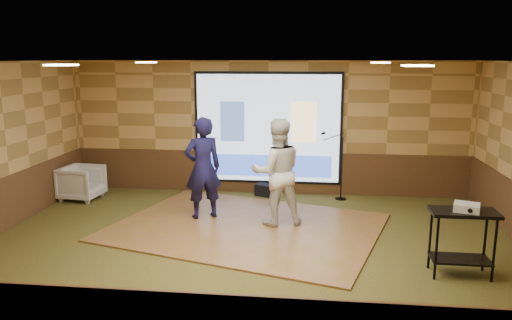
# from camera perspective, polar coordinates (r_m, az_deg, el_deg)

# --- Properties ---
(ground) EXTENTS (9.00, 9.00, 0.00)m
(ground) POSITION_cam_1_polar(r_m,az_deg,el_deg) (8.28, -0.86, -10.08)
(ground) COLOR #2E3719
(ground) RESTS_ON ground
(room_shell) EXTENTS (9.04, 7.04, 3.02)m
(room_shell) POSITION_cam_1_polar(r_m,az_deg,el_deg) (7.75, -0.91, 4.46)
(room_shell) COLOR tan
(room_shell) RESTS_ON ground
(wainscot_back) EXTENTS (9.00, 0.04, 0.95)m
(wainscot_back) POSITION_cam_1_polar(r_m,az_deg,el_deg) (11.45, 1.35, -1.42)
(wainscot_back) COLOR #4C3019
(wainscot_back) RESTS_ON ground
(projector_screen) EXTENTS (3.32, 0.06, 2.52)m
(projector_screen) POSITION_cam_1_polar(r_m,az_deg,el_deg) (11.22, 1.36, 3.51)
(projector_screen) COLOR black
(projector_screen) RESTS_ON room_shell
(downlight_nw) EXTENTS (0.32, 0.32, 0.02)m
(downlight_nw) POSITION_cam_1_polar(r_m,az_deg,el_deg) (9.95, -12.44, 10.84)
(downlight_nw) COLOR beige
(downlight_nw) RESTS_ON room_shell
(downlight_ne) EXTENTS (0.32, 0.32, 0.02)m
(downlight_ne) POSITION_cam_1_polar(r_m,az_deg,el_deg) (9.50, 14.05, 10.74)
(downlight_ne) COLOR beige
(downlight_ne) RESTS_ON room_shell
(downlight_sw) EXTENTS (0.32, 0.32, 0.02)m
(downlight_sw) POSITION_cam_1_polar(r_m,az_deg,el_deg) (6.91, -21.37, 10.08)
(downlight_sw) COLOR beige
(downlight_sw) RESTS_ON room_shell
(downlight_se) EXTENTS (0.32, 0.32, 0.02)m
(downlight_se) POSITION_cam_1_polar(r_m,az_deg,el_deg) (6.24, 17.95, 10.23)
(downlight_se) COLOR beige
(downlight_se) RESTS_ON room_shell
(dance_floor) EXTENTS (5.46, 4.71, 0.03)m
(dance_floor) POSITION_cam_1_polar(r_m,az_deg,el_deg) (9.22, -1.14, -7.66)
(dance_floor) COLOR brown
(dance_floor) RESTS_ON ground
(player_left) EXTENTS (0.84, 0.74, 1.95)m
(player_left) POSITION_cam_1_polar(r_m,az_deg,el_deg) (9.52, -6.09, -0.91)
(player_left) COLOR #141239
(player_left) RESTS_ON dance_floor
(player_right) EXTENTS (1.13, 0.99, 1.96)m
(player_right) POSITION_cam_1_polar(r_m,az_deg,el_deg) (9.09, 2.41, -1.38)
(player_right) COLOR silver
(player_right) RESTS_ON dance_floor
(av_table) EXTENTS (0.91, 0.48, 0.96)m
(av_table) POSITION_cam_1_polar(r_m,az_deg,el_deg) (7.68, 22.53, -7.43)
(av_table) COLOR black
(av_table) RESTS_ON ground
(projector) EXTENTS (0.41, 0.37, 0.11)m
(projector) POSITION_cam_1_polar(r_m,az_deg,el_deg) (7.56, 22.94, -5.01)
(projector) COLOR white
(projector) RESTS_ON av_table
(mic_stand) EXTENTS (0.59, 0.24, 1.50)m
(mic_stand) POSITION_cam_1_polar(r_m,az_deg,el_deg) (11.05, 9.44, -1.97)
(mic_stand) COLOR black
(mic_stand) RESTS_ON ground
(banquet_chair) EXTENTS (0.90, 0.88, 0.75)m
(banquet_chair) POSITION_cam_1_polar(r_m,az_deg,el_deg) (11.57, -19.29, -2.46)
(banquet_chair) COLOR gray
(banquet_chair) RESTS_ON ground
(duffel_bag) EXTENTS (0.50, 0.43, 0.27)m
(duffel_bag) POSITION_cam_1_polar(r_m,az_deg,el_deg) (11.26, 1.10, -3.44)
(duffel_bag) COLOR black
(duffel_bag) RESTS_ON ground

